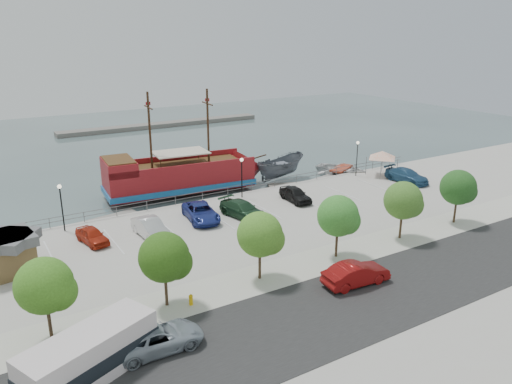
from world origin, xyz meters
TOP-DOWN VIEW (x-y plane):
  - ground at (0.00, 0.00)m, footprint 160.00×160.00m
  - land_slab at (0.00, -21.00)m, footprint 100.00×58.00m
  - street at (0.00, -16.00)m, footprint 100.00×8.00m
  - sidewalk at (0.00, -10.00)m, footprint 100.00×4.00m
  - seawall_railing at (0.00, 7.80)m, footprint 50.00×0.06m
  - far_shore at (10.00, 55.00)m, footprint 40.00×3.00m
  - pirate_ship at (-2.49, 13.82)m, footprint 19.60×6.91m
  - patrol_boat at (8.89, 12.41)m, footprint 7.80×4.15m
  - speedboat at (16.54, 9.79)m, footprint 7.15×7.97m
  - dock_west at (-13.81, 9.20)m, footprint 7.04×3.24m
  - dock_mid at (8.77, 9.20)m, footprint 6.44×4.13m
  - dock_east at (14.64, 9.20)m, footprint 8.12×4.02m
  - shed at (-23.02, 0.24)m, footprint 4.09×4.09m
  - canopy_tent at (18.71, 5.02)m, footprint 4.41×4.41m
  - street_van at (-17.10, -14.16)m, footprint 5.09×2.44m
  - street_sedan at (-2.75, -14.17)m, footprint 4.99×2.06m
  - shuttle_bus at (-20.85, -14.50)m, footprint 7.52×5.10m
  - fire_hydrant at (-13.68, -10.80)m, footprint 0.27×0.27m
  - lamp_post_left at (-18.00, 6.50)m, footprint 0.36×0.36m
  - lamp_post_mid at (0.00, 6.50)m, footprint 0.36×0.36m
  - lamp_post_right at (16.00, 6.50)m, footprint 0.36×0.36m
  - tree_a at (-21.85, -10.07)m, footprint 3.30×3.20m
  - tree_b at (-14.85, -10.07)m, footprint 3.30×3.20m
  - tree_c at (-7.85, -10.07)m, footprint 3.30×3.20m
  - tree_d at (-0.85, -10.07)m, footprint 3.30×3.20m
  - tree_e at (6.15, -10.07)m, footprint 3.30×3.20m
  - tree_f at (13.15, -10.07)m, footprint 3.30×3.20m
  - parked_car_a at (-16.55, 2.55)m, footprint 2.31×4.14m
  - parked_car_b at (-11.95, 1.28)m, footprint 2.03×4.96m
  - parked_car_c at (-6.58, 2.69)m, footprint 3.27×5.76m
  - parked_car_d at (-2.88, 1.35)m, footprint 3.14×5.60m
  - parked_car_e at (4.09, 2.54)m, footprint 2.06×4.52m
  - parked_car_h at (19.18, 1.39)m, footprint 2.74×5.61m

SIDE VIEW (x-z plane):
  - ground at x=0.00m, z-range -1.00..-1.00m
  - dock_mid at x=8.77m, z-range -1.00..-0.64m
  - dock_west at x=-13.81m, z-range -1.00..-0.61m
  - dock_east at x=14.64m, z-range -1.00..-0.55m
  - land_slab at x=0.00m, z-range -1.20..0.00m
  - far_shore at x=10.00m, z-range -1.00..-0.20m
  - speedboat at x=16.54m, z-range -1.00..0.36m
  - street at x=0.00m, z-range -0.01..0.03m
  - sidewalk at x=0.00m, z-range -0.01..0.04m
  - fire_hydrant at x=-13.68m, z-range 0.03..0.82m
  - patrol_boat at x=8.89m, z-range -1.00..1.86m
  - seawall_railing at x=0.00m, z-range 0.03..1.03m
  - parked_car_a at x=-16.55m, z-range 0.00..1.33m
  - street_van at x=-17.10m, z-range 0.00..1.40m
  - parked_car_e at x=4.09m, z-range 0.00..1.50m
  - parked_car_c at x=-6.58m, z-range 0.00..1.52m
  - parked_car_d at x=-2.88m, z-range 0.00..1.53m
  - parked_car_h at x=19.18m, z-range 0.00..1.57m
  - parked_car_b at x=-11.95m, z-range 0.00..1.60m
  - street_sedan at x=-2.75m, z-range 0.00..1.61m
  - pirate_ship at x=-2.49m, z-range -5.07..7.17m
  - shuttle_bus at x=-20.85m, z-range -0.04..2.47m
  - shed at x=-23.02m, z-range 0.10..3.05m
  - lamp_post_left at x=-18.00m, z-range 0.80..5.08m
  - lamp_post_mid at x=0.00m, z-range 0.80..5.08m
  - lamp_post_right at x=16.00m, z-range 0.80..5.08m
  - canopy_tent at x=18.71m, z-range 1.30..4.80m
  - tree_a at x=-21.85m, z-range 0.80..5.80m
  - tree_b at x=-14.85m, z-range 0.80..5.80m
  - tree_c at x=-7.85m, z-range 0.80..5.80m
  - tree_d at x=-0.85m, z-range 0.80..5.80m
  - tree_e at x=6.15m, z-range 0.80..5.80m
  - tree_f at x=13.15m, z-range 0.80..5.80m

